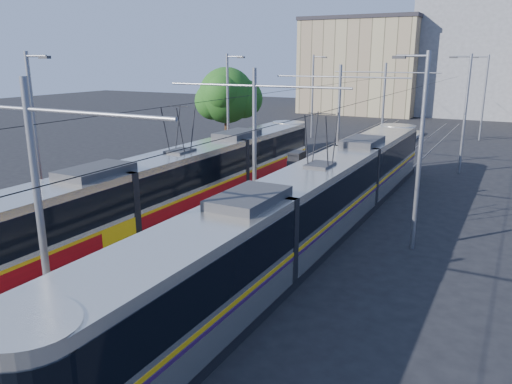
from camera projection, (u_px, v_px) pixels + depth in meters
The scene contains 14 objects.
ground at pixel (147, 285), 17.52m from camera, with size 160.00×160.00×0.00m, color black.
platform at pixel (321, 180), 31.97m from camera, with size 4.00×50.00×0.30m, color gray.
tactile_strip_left at pixel (300, 175), 32.58m from camera, with size 0.70×50.00×0.01m, color gray.
tactile_strip_right at pixel (343, 180), 31.27m from camera, with size 0.70×50.00×0.01m, color gray.
rails at pixel (321, 182), 32.00m from camera, with size 8.71×70.00×0.03m.
track_arrow at pixel (4, 298), 16.60m from camera, with size 1.20×5.00×0.01m, color silver.
tram_left at pixel (181, 183), 24.70m from camera, with size 2.43×27.70×5.50m.
tram_right at pixel (319, 199), 21.51m from camera, with size 2.43×31.24×5.50m.
catenary at pixel (306, 116), 28.40m from camera, with size 9.20×70.00×7.00m.
street_lamps at pixel (344, 111), 34.32m from camera, with size 15.18×38.22×8.00m.
shelter at pixel (297, 173), 27.23m from camera, with size 0.74×1.17×2.52m.
tree at pixel (231, 96), 39.50m from camera, with size 4.85×4.48×7.04m.
building_left at pixel (364, 66), 71.46m from camera, with size 16.32×12.24×13.16m.
building_centre at pixel (490, 56), 67.25m from camera, with size 18.36×14.28×15.90m.
Camera 1 is at (10.93, -12.37, 7.74)m, focal length 35.00 mm.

